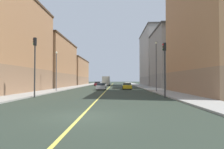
# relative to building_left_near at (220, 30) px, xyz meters

# --- Properties ---
(ground_plane) EXTENTS (400.00, 400.00, 0.00)m
(ground_plane) POSITION_rel_building_left_near_xyz_m (-16.48, -16.85, -8.96)
(ground_plane) COLOR #2C362B
(ground_plane) RESTS_ON ground
(sidewalk_left) EXTENTS (3.53, 168.00, 0.15)m
(sidewalk_left) POSITION_rel_building_left_near_xyz_m (-6.92, 32.15, -8.88)
(sidewalk_left) COLOR #9E9B93
(sidewalk_left) RESTS_ON ground
(sidewalk_right) EXTENTS (3.53, 168.00, 0.15)m
(sidewalk_right) POSITION_rel_building_left_near_xyz_m (-26.03, 32.15, -8.88)
(sidewalk_right) COLOR #9E9B93
(sidewalk_right) RESTS_ON ground
(lane_center_stripe) EXTENTS (0.16, 154.00, 0.01)m
(lane_center_stripe) POSITION_rel_building_left_near_xyz_m (-16.48, 32.15, -8.95)
(lane_center_stripe) COLOR #E5D14C
(lane_center_stripe) RESTS_ON ground
(building_left_near) EXTENTS (10.61, 19.62, 17.90)m
(building_left_near) POSITION_rel_building_left_near_xyz_m (0.00, 0.00, 0.00)
(building_left_near) COLOR #8F6B4F
(building_left_near) RESTS_ON ground
(building_left_mid) EXTENTS (10.61, 15.70, 14.24)m
(building_left_mid) POSITION_rel_building_left_near_xyz_m (0.00, 20.72, -1.83)
(building_left_mid) COLOR slate
(building_left_mid) RESTS_ON ground
(building_left_far) EXTENTS (10.61, 22.92, 19.00)m
(building_left_far) POSITION_rel_building_left_near_xyz_m (0.00, 41.15, 0.55)
(building_left_far) COLOR gray
(building_left_far) RESTS_ON ground
(building_right_midblock) EXTENTS (10.61, 22.97, 12.94)m
(building_right_midblock) POSITION_rel_building_left_near_xyz_m (-32.95, 26.11, -2.48)
(building_right_midblock) COLOR #8F6B4F
(building_right_midblock) RESTS_ON ground
(building_right_distant) EXTENTS (10.61, 26.05, 10.55)m
(building_right_distant) POSITION_rel_building_left_near_xyz_m (-32.95, 52.96, -3.68)
(building_right_distant) COLOR #8F6B4F
(building_right_distant) RESTS_ON ground
(traffic_light_left_near) EXTENTS (0.40, 0.32, 6.19)m
(traffic_light_left_near) POSITION_rel_building_left_near_xyz_m (-9.10, -5.47, -4.97)
(traffic_light_left_near) COLOR #2D2D2D
(traffic_light_left_near) RESTS_ON ground
(traffic_light_right_near) EXTENTS (0.40, 0.32, 6.85)m
(traffic_light_right_near) POSITION_rel_building_left_near_xyz_m (-23.88, -5.47, -4.59)
(traffic_light_right_near) COLOR #2D2D2D
(traffic_light_right_near) RESTS_ON ground
(street_lamp_left_near) EXTENTS (0.36, 0.36, 8.06)m
(street_lamp_left_near) POSITION_rel_building_left_near_xyz_m (-8.09, 4.31, -4.00)
(street_lamp_left_near) COLOR #4C4C51
(street_lamp_left_near) RESTS_ON ground
(street_lamp_right_near) EXTENTS (0.36, 0.36, 6.71)m
(street_lamp_right_near) POSITION_rel_building_left_near_xyz_m (-24.86, 5.83, -4.71)
(street_lamp_right_near) COLOR #4C4C51
(street_lamp_right_near) RESTS_ON ground
(car_yellow) EXTENTS (1.93, 4.50, 1.36)m
(car_yellow) POSITION_rel_building_left_near_xyz_m (-12.29, 14.53, -8.31)
(car_yellow) COLOR gold
(car_yellow) RESTS_ON ground
(car_maroon) EXTENTS (1.97, 4.12, 1.41)m
(car_maroon) POSITION_rel_building_left_near_xyz_m (-20.78, 37.33, -8.28)
(car_maroon) COLOR maroon
(car_maroon) RESTS_ON ground
(car_white) EXTENTS (1.88, 4.20, 1.21)m
(car_white) POSITION_rel_building_left_near_xyz_m (-18.14, 23.99, -8.35)
(car_white) COLOR white
(car_white) RESTS_ON ground
(car_silver) EXTENTS (1.88, 4.17, 1.33)m
(car_silver) POSITION_rel_building_left_near_xyz_m (-17.60, 11.55, -8.30)
(car_silver) COLOR silver
(car_silver) RESTS_ON ground
(box_truck) EXTENTS (2.47, 6.65, 3.14)m
(box_truck) POSITION_rel_building_left_near_xyz_m (-18.00, 38.38, -7.31)
(box_truck) COLOR navy
(box_truck) RESTS_ON ground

